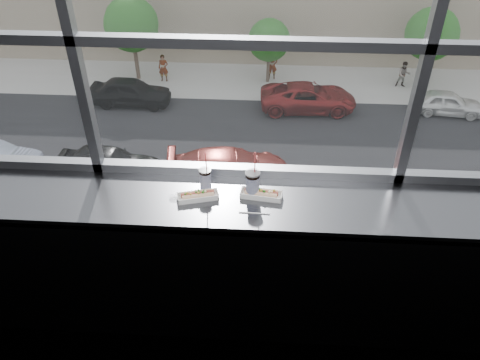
# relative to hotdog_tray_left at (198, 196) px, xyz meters

# --- Properties ---
(wall_back_lower) EXTENTS (6.00, 0.00, 6.00)m
(wall_back_lower) POSITION_rel_hotdog_tray_left_xyz_m (0.29, 0.29, -0.58)
(wall_back_lower) COLOR black
(wall_back_lower) RESTS_ON ground
(counter) EXTENTS (6.00, 0.55, 0.06)m
(counter) POSITION_rel_hotdog_tray_left_xyz_m (0.29, 0.01, -0.06)
(counter) COLOR slate
(counter) RESTS_ON ground
(counter_fascia) EXTENTS (6.00, 0.04, 1.04)m
(counter_fascia) POSITION_rel_hotdog_tray_left_xyz_m (0.29, -0.24, -0.58)
(counter_fascia) COLOR slate
(counter_fascia) RESTS_ON ground
(hotdog_tray_left) EXTENTS (0.27, 0.15, 0.06)m
(hotdog_tray_left) POSITION_rel_hotdog_tray_left_xyz_m (0.00, 0.00, 0.00)
(hotdog_tray_left) COLOR white
(hotdog_tray_left) RESTS_ON counter
(hotdog_tray_right) EXTENTS (0.27, 0.12, 0.06)m
(hotdog_tray_right) POSITION_rel_hotdog_tray_left_xyz_m (0.39, 0.04, 0.00)
(hotdog_tray_right) COLOR white
(hotdog_tray_right) RESTS_ON counter
(soda_cup_left) EXTENTS (0.08, 0.08, 0.29)m
(soda_cup_left) POSITION_rel_hotdog_tray_left_xyz_m (0.04, 0.11, 0.06)
(soda_cup_left) COLOR white
(soda_cup_left) RESTS_ON counter
(soda_cup_right) EXTENTS (0.09, 0.09, 0.34)m
(soda_cup_right) POSITION_rel_hotdog_tray_left_xyz_m (0.34, 0.05, 0.07)
(soda_cup_right) COLOR white
(soda_cup_right) RESTS_ON counter
(loose_straw) EXTENTS (0.19, 0.01, 0.01)m
(loose_straw) POSITION_rel_hotdog_tray_left_xyz_m (0.36, -0.12, -0.02)
(loose_straw) COLOR white
(loose_straw) RESTS_ON counter
(wrapper) EXTENTS (0.09, 0.06, 0.02)m
(wrapper) POSITION_rel_hotdog_tray_left_xyz_m (-0.14, -0.00, -0.01)
(wrapper) COLOR silver
(wrapper) RESTS_ON counter
(plaza_ground) EXTENTS (120.00, 120.00, 0.00)m
(plaza_ground) POSITION_rel_hotdog_tray_left_xyz_m (0.29, 43.79, -12.13)
(plaza_ground) COLOR #AFADA9
(plaza_ground) RESTS_ON ground
(plaza_near) EXTENTS (50.00, 14.00, 0.04)m
(plaza_near) POSITION_rel_hotdog_tray_left_xyz_m (0.29, 7.29, -12.11)
(plaza_near) COLOR #AFADA9
(plaza_near) RESTS_ON plaza_ground
(street_asphalt) EXTENTS (80.00, 10.00, 0.06)m
(street_asphalt) POSITION_rel_hotdog_tray_left_xyz_m (0.29, 20.29, -12.10)
(street_asphalt) COLOR black
(street_asphalt) RESTS_ON plaza_ground
(far_sidewalk) EXTENTS (80.00, 6.00, 0.04)m
(far_sidewalk) POSITION_rel_hotdog_tray_left_xyz_m (0.29, 28.29, -12.11)
(far_sidewalk) COLOR #AFADA9
(far_sidewalk) RESTS_ON plaza_ground
(car_far_b) EXTENTS (3.04, 6.69, 2.19)m
(car_far_b) POSITION_rel_hotdog_tray_left_xyz_m (2.99, 24.29, -10.97)
(car_far_b) COLOR maroon
(car_far_b) RESTS_ON street_asphalt
(car_near_b) EXTENTS (3.12, 6.99, 2.30)m
(car_near_b) POSITION_rel_hotdog_tray_left_xyz_m (-7.28, 16.29, -10.92)
(car_near_b) COLOR black
(car_near_b) RESTS_ON street_asphalt
(car_far_c) EXTENTS (3.07, 5.99, 1.91)m
(car_far_c) POSITION_rel_hotdog_tray_left_xyz_m (11.46, 24.29, -11.11)
(car_far_c) COLOR white
(car_far_c) RESTS_ON street_asphalt
(car_near_c) EXTENTS (3.84, 7.29, 2.32)m
(car_near_c) POSITION_rel_hotdog_tray_left_xyz_m (-1.24, 16.29, -10.91)
(car_near_c) COLOR #A63831
(car_near_c) RESTS_ON street_asphalt
(car_far_a) EXTENTS (3.08, 7.00, 2.30)m
(car_far_a) POSITION_rel_hotdog_tray_left_xyz_m (-8.18, 24.29, -10.91)
(car_far_a) COLOR black
(car_far_a) RESTS_ON street_asphalt
(pedestrian_b) EXTENTS (1.02, 0.77, 2.30)m
(pedestrian_b) POSITION_rel_hotdog_tray_left_xyz_m (0.74, 28.85, -10.93)
(pedestrian_b) COLOR #66605B
(pedestrian_b) RESTS_ON far_sidewalk
(pedestrian_d) EXTENTS (0.94, 0.70, 2.11)m
(pedestrian_d) POSITION_rel_hotdog_tray_left_xyz_m (9.63, 28.05, -11.03)
(pedestrian_d) COLOR #66605B
(pedestrian_d) RESTS_ON far_sidewalk
(pedestrian_a) EXTENTS (1.00, 0.75, 2.25)m
(pedestrian_a) POSITION_rel_hotdog_tray_left_xyz_m (-6.79, 27.98, -10.96)
(pedestrian_a) COLOR #66605B
(pedestrian_a) RESTS_ON far_sidewalk
(tree_left) EXTENTS (3.64, 3.64, 5.68)m
(tree_left) POSITION_rel_hotdog_tray_left_xyz_m (-8.72, 28.29, -8.27)
(tree_left) COLOR #47382B
(tree_left) RESTS_ON far_sidewalk
(tree_center) EXTENTS (2.82, 2.82, 4.41)m
(tree_center) POSITION_rel_hotdog_tray_left_xyz_m (0.44, 28.29, -9.13)
(tree_center) COLOR #47382B
(tree_center) RESTS_ON far_sidewalk
(tree_right) EXTENTS (3.42, 3.42, 5.34)m
(tree_right) POSITION_rel_hotdog_tray_left_xyz_m (10.90, 28.29, -8.51)
(tree_right) COLOR #47382B
(tree_right) RESTS_ON far_sidewalk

